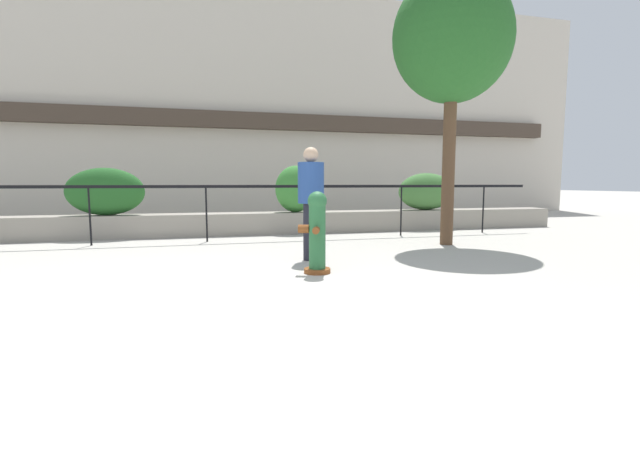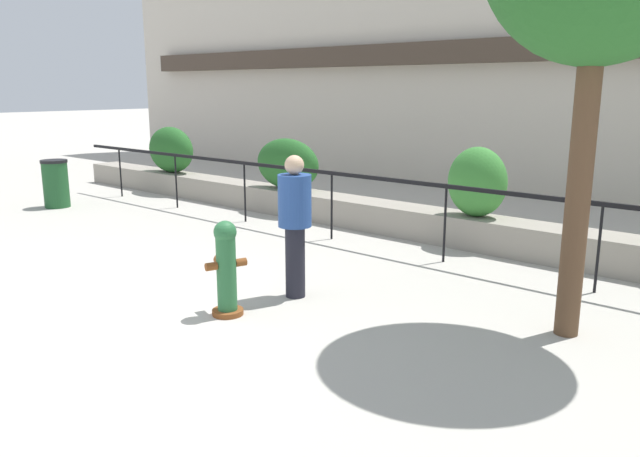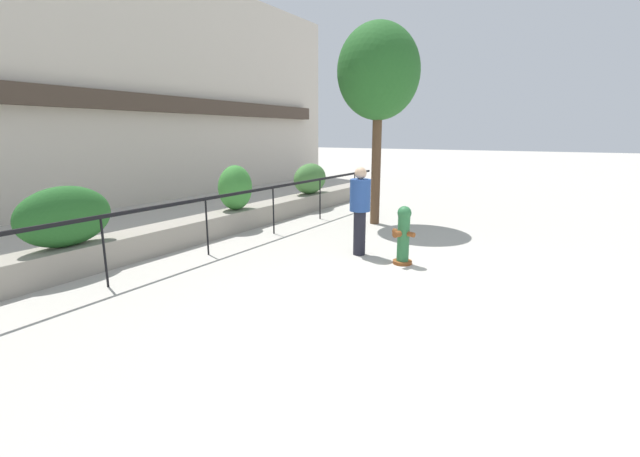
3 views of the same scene
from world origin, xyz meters
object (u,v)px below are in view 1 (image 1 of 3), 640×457
(hedge_bush_1, at_px, (105,192))
(pedestrian, at_px, (311,196))
(hedge_bush_2, at_px, (296,189))
(hedge_bush_3, at_px, (426,192))
(fire_hydrant, at_px, (317,232))
(street_tree, at_px, (452,40))

(hedge_bush_1, height_order, pedestrian, pedestrian)
(hedge_bush_2, distance_m, hedge_bush_3, 3.45)
(hedge_bush_1, bearing_deg, hedge_bush_2, 0.00)
(fire_hydrant, relative_size, pedestrian, 0.62)
(hedge_bush_3, xyz_separation_m, street_tree, (-1.00, -2.68, 2.85))
(hedge_bush_3, height_order, fire_hydrant, hedge_bush_3)
(street_tree, bearing_deg, hedge_bush_2, 132.39)
(hedge_bush_2, height_order, fire_hydrant, hedge_bush_2)
(hedge_bush_2, relative_size, hedge_bush_3, 0.72)
(hedge_bush_1, height_order, hedge_bush_2, hedge_bush_2)
(pedestrian, bearing_deg, fire_hydrant, -98.83)
(hedge_bush_3, bearing_deg, fire_hydrant, -131.53)
(hedge_bush_1, xyz_separation_m, fire_hydrant, (3.50, -4.61, -0.46))
(street_tree, bearing_deg, fire_hydrant, -147.89)
(hedge_bush_1, relative_size, hedge_bush_3, 1.04)
(hedge_bush_1, bearing_deg, hedge_bush_3, 0.00)
(hedge_bush_2, height_order, pedestrian, pedestrian)
(fire_hydrant, bearing_deg, hedge_bush_3, 48.47)
(hedge_bush_2, relative_size, fire_hydrant, 1.02)
(hedge_bush_1, xyz_separation_m, hedge_bush_2, (4.15, 0.00, 0.04))
(fire_hydrant, xyz_separation_m, pedestrian, (0.15, 0.96, 0.44))
(street_tree, height_order, pedestrian, street_tree)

